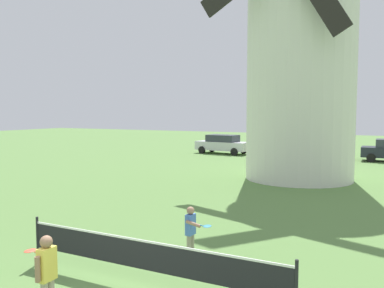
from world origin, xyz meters
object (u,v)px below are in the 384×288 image
(parked_car_silver, at_px, (223,144))
(windmill, at_px, (301,31))
(parked_car_red, at_px, (308,148))
(tennis_net, at_px, (145,255))
(player_near, at_px, (46,271))
(player_far, at_px, (191,229))

(parked_car_silver, bearing_deg, windmill, -49.65)
(windmill, bearing_deg, parked_car_silver, 130.35)
(windmill, bearing_deg, parked_car_red, 98.37)
(windmill, distance_m, parked_car_red, 11.84)
(tennis_net, bearing_deg, parked_car_silver, 109.52)
(windmill, xyz_separation_m, player_near, (-0.63, -16.25, -6.71))
(windmill, height_order, parked_car_silver, windmill)
(tennis_net, distance_m, player_far, 1.97)
(player_far, bearing_deg, windmill, 91.24)
(player_far, height_order, parked_car_silver, parked_car_silver)
(tennis_net, relative_size, parked_car_red, 1.31)
(player_far, relative_size, parked_car_red, 0.27)
(tennis_net, distance_m, parked_car_red, 24.34)
(windmill, height_order, tennis_net, windmill)
(windmill, height_order, player_far, windmill)
(tennis_net, distance_m, player_near, 1.87)
(parked_car_silver, relative_size, parked_car_red, 1.02)
(tennis_net, relative_size, parked_car_silver, 1.29)
(windmill, relative_size, player_far, 12.05)
(parked_car_silver, bearing_deg, tennis_net, -70.48)
(tennis_net, bearing_deg, player_near, -119.15)
(windmill, distance_m, tennis_net, 16.14)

